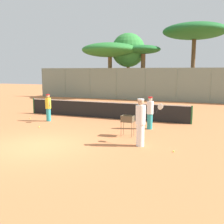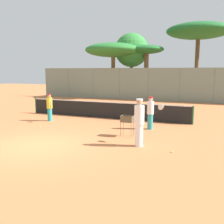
{
  "view_description": "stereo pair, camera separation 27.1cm",
  "coord_description": "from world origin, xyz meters",
  "px_view_note": "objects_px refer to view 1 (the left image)",
  "views": [
    {
      "loc": [
        6.51,
        -8.5,
        3.03
      ],
      "look_at": [
        1.88,
        3.44,
        1.0
      ],
      "focal_mm": 42.0,
      "sensor_mm": 36.0,
      "label": 1
    },
    {
      "loc": [
        6.76,
        -8.4,
        3.03
      ],
      "look_at": [
        1.88,
        3.44,
        1.0
      ],
      "focal_mm": 42.0,
      "sensor_mm": 36.0,
      "label": 2
    }
  ],
  "objects_px": {
    "tennis_net": "(104,110)",
    "ball_cart": "(128,121)",
    "player_white_outfit": "(150,112)",
    "player_yellow_shirt": "(48,107)",
    "parked_car": "(171,92)",
    "player_red_cap": "(140,122)"
  },
  "relations": [
    {
      "from": "player_yellow_shirt",
      "to": "parked_car",
      "type": "bearing_deg",
      "value": 118.98
    },
    {
      "from": "tennis_net",
      "to": "player_yellow_shirt",
      "type": "distance_m",
      "value": 3.47
    },
    {
      "from": "player_red_cap",
      "to": "ball_cart",
      "type": "relative_size",
      "value": 1.97
    },
    {
      "from": "ball_cart",
      "to": "parked_car",
      "type": "bearing_deg",
      "value": 92.47
    },
    {
      "from": "tennis_net",
      "to": "parked_car",
      "type": "relative_size",
      "value": 2.61
    },
    {
      "from": "player_red_cap",
      "to": "parked_car",
      "type": "bearing_deg",
      "value": -22.5
    },
    {
      "from": "ball_cart",
      "to": "parked_car",
      "type": "height_order",
      "value": "parked_car"
    },
    {
      "from": "tennis_net",
      "to": "player_yellow_shirt",
      "type": "height_order",
      "value": "player_yellow_shirt"
    },
    {
      "from": "ball_cart",
      "to": "parked_car",
      "type": "xyz_separation_m",
      "value": [
        -0.78,
        18.14,
        -0.08
      ]
    },
    {
      "from": "ball_cart",
      "to": "player_white_outfit",
      "type": "bearing_deg",
      "value": 71.87
    },
    {
      "from": "tennis_net",
      "to": "player_white_outfit",
      "type": "bearing_deg",
      "value": -30.45
    },
    {
      "from": "player_yellow_shirt",
      "to": "parked_car",
      "type": "height_order",
      "value": "player_yellow_shirt"
    },
    {
      "from": "player_red_cap",
      "to": "ball_cart",
      "type": "bearing_deg",
      "value": 8.09
    },
    {
      "from": "tennis_net",
      "to": "ball_cart",
      "type": "distance_m",
      "value": 4.9
    },
    {
      "from": "tennis_net",
      "to": "ball_cart",
      "type": "bearing_deg",
      "value": -53.79
    },
    {
      "from": "tennis_net",
      "to": "player_red_cap",
      "type": "distance_m",
      "value": 6.55
    },
    {
      "from": "parked_car",
      "to": "player_red_cap",
      "type": "bearing_deg",
      "value": -84.89
    },
    {
      "from": "player_white_outfit",
      "to": "player_yellow_shirt",
      "type": "bearing_deg",
      "value": 162.81
    },
    {
      "from": "ball_cart",
      "to": "player_yellow_shirt",
      "type": "bearing_deg",
      "value": 162.26
    },
    {
      "from": "parked_car",
      "to": "tennis_net",
      "type": "bearing_deg",
      "value": -98.45
    },
    {
      "from": "player_red_cap",
      "to": "parked_car",
      "type": "xyz_separation_m",
      "value": [
        -1.74,
        19.48,
        -0.34
      ]
    },
    {
      "from": "tennis_net",
      "to": "parked_car",
      "type": "height_order",
      "value": "parked_car"
    }
  ]
}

